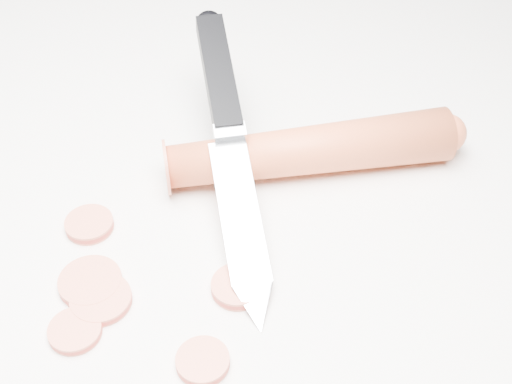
% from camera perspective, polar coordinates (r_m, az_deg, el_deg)
% --- Properties ---
extents(ground, '(2.40, 2.40, 0.00)m').
position_cam_1_polar(ground, '(0.45, -6.00, -5.27)').
color(ground, silver).
rests_on(ground, ground).
extents(carrot, '(0.18, 0.13, 0.03)m').
position_cam_1_polar(carrot, '(0.49, 4.34, 3.37)').
color(carrot, '#C94922').
rests_on(carrot, ground).
extents(carrot_slice_0, '(0.04, 0.04, 0.01)m').
position_cam_1_polar(carrot_slice_0, '(0.44, -13.12, -7.05)').
color(carrot_slice_0, '#D06145').
rests_on(carrot_slice_0, ground).
extents(carrot_slice_1, '(0.03, 0.03, 0.01)m').
position_cam_1_polar(carrot_slice_1, '(0.42, -14.29, -10.72)').
color(carrot_slice_1, '#D06145').
rests_on(carrot_slice_1, ground).
extents(carrot_slice_2, '(0.04, 0.04, 0.01)m').
position_cam_1_polar(carrot_slice_2, '(0.43, -12.30, -8.39)').
color(carrot_slice_2, '#D06145').
rests_on(carrot_slice_2, ground).
extents(carrot_slice_4, '(0.03, 0.03, 0.01)m').
position_cam_1_polar(carrot_slice_4, '(0.42, -1.49, -7.58)').
color(carrot_slice_4, '#D06145').
rests_on(carrot_slice_4, ground).
extents(carrot_slice_5, '(0.03, 0.03, 0.01)m').
position_cam_1_polar(carrot_slice_5, '(0.47, -13.20, -2.55)').
color(carrot_slice_5, '#D06145').
rests_on(carrot_slice_5, ground).
extents(carrot_slice_6, '(0.03, 0.03, 0.01)m').
position_cam_1_polar(carrot_slice_6, '(0.40, -4.29, -13.36)').
color(carrot_slice_6, '#D06145').
rests_on(carrot_slice_6, ground).
extents(kitchen_knife, '(0.14, 0.21, 0.08)m').
position_cam_1_polar(kitchen_knife, '(0.46, -1.86, 3.48)').
color(kitchen_knife, silver).
rests_on(kitchen_knife, ground).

